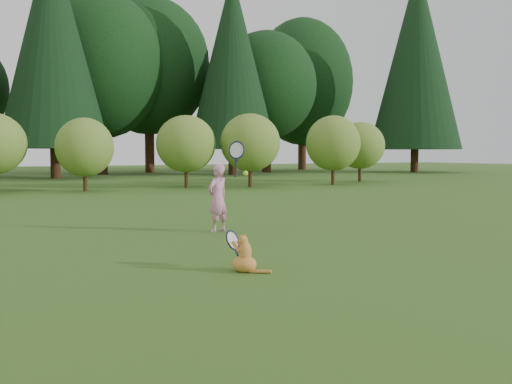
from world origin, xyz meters
name	(u,v)px	position (x,y,z in m)	size (l,w,h in m)	color
ground	(268,246)	(0.00, 0.00, 0.00)	(100.00, 100.00, 0.00)	#315718
shrub_row	(93,150)	(0.00, 13.00, 1.40)	(28.00, 3.00, 2.80)	#4B7C26
woodland_backdrop	(53,26)	(0.00, 23.00, 7.50)	(48.00, 10.00, 15.00)	black
child	(218,196)	(-0.08, 1.62, 0.58)	(0.68, 0.50, 1.66)	pink
cat	(244,252)	(-1.04, -1.42, 0.21)	(0.41, 0.64, 0.55)	#B67423
tennis_ball	(246,173)	(0.13, 1.02, 0.98)	(0.08, 0.08, 0.08)	#AEEC1B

